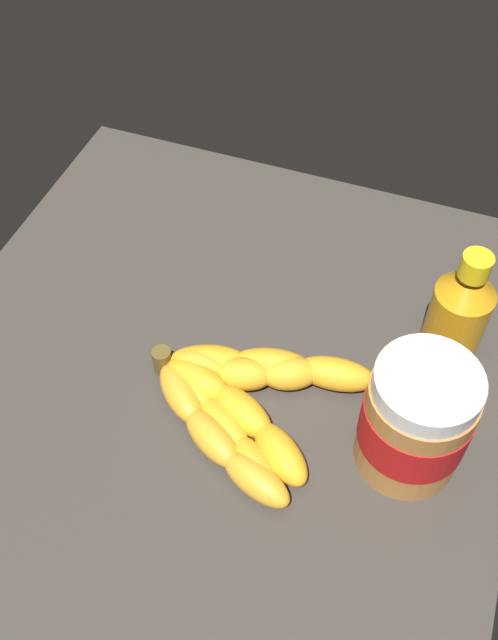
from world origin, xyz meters
TOP-DOWN VIEW (x-y plane):
  - ground_plane at (0.00, 0.00)cm, footprint 70.31×62.61cm
  - banana_bunch at (-2.38, -4.02)cm, footprint 18.97×22.79cm
  - peanut_butter_jar at (-1.89, -20.83)cm, footprint 10.03×10.03cm
  - honey_bottle at (12.98, -22.48)cm, footprint 6.20×6.20cm

SIDE VIEW (x-z plane):
  - ground_plane at x=0.00cm, z-range -4.51..0.00cm
  - banana_bunch at x=-2.38cm, z-range -0.08..3.45cm
  - honey_bottle at x=12.98cm, z-range -0.92..12.85cm
  - peanut_butter_jar at x=-1.89cm, z-range -0.18..13.12cm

